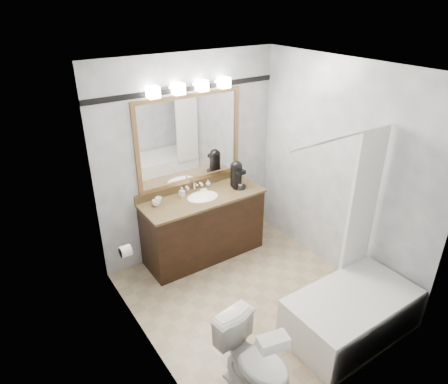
# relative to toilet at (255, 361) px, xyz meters

# --- Properties ---
(room) EXTENTS (2.42, 2.62, 2.52)m
(room) POSITION_rel_toilet_xyz_m (0.68, 0.92, 0.90)
(room) COLOR tan
(room) RESTS_ON ground
(vanity) EXTENTS (1.53, 0.58, 0.97)m
(vanity) POSITION_rel_toilet_xyz_m (0.68, 1.94, 0.10)
(vanity) COLOR black
(vanity) RESTS_ON ground
(mirror) EXTENTS (1.40, 0.04, 1.10)m
(mirror) POSITION_rel_toilet_xyz_m (0.68, 2.20, 1.15)
(mirror) COLOR #9D7447
(mirror) RESTS_ON room
(vanity_light_bar) EXTENTS (1.02, 0.14, 0.12)m
(vanity_light_bar) POSITION_rel_toilet_xyz_m (0.68, 2.15, 1.79)
(vanity_light_bar) COLOR silver
(vanity_light_bar) RESTS_ON room
(accent_stripe) EXTENTS (2.40, 0.01, 0.06)m
(accent_stripe) POSITION_rel_toilet_xyz_m (0.68, 2.21, 1.75)
(accent_stripe) COLOR black
(accent_stripe) RESTS_ON room
(bathtub) EXTENTS (1.30, 0.75, 1.96)m
(bathtub) POSITION_rel_toilet_xyz_m (1.23, 0.02, -0.06)
(bathtub) COLOR white
(bathtub) RESTS_ON ground
(tp_roll) EXTENTS (0.11, 0.12, 0.12)m
(tp_roll) POSITION_rel_toilet_xyz_m (-0.46, 1.58, 0.35)
(tp_roll) COLOR white
(tp_roll) RESTS_ON room
(toilet) EXTENTS (0.48, 0.73, 0.69)m
(toilet) POSITION_rel_toilet_xyz_m (0.00, 0.00, 0.00)
(toilet) COLOR white
(toilet) RESTS_ON ground
(tissue_box) EXTENTS (0.26, 0.18, 0.10)m
(tissue_box) POSITION_rel_toilet_xyz_m (0.00, -0.20, 0.39)
(tissue_box) COLOR white
(tissue_box) RESTS_ON toilet
(coffee_maker) EXTENTS (0.18, 0.23, 0.34)m
(coffee_maker) POSITION_rel_toilet_xyz_m (1.19, 1.94, 0.68)
(coffee_maker) COLOR black
(coffee_maker) RESTS_ON vanity
(cup_left) EXTENTS (0.11, 0.11, 0.07)m
(cup_left) POSITION_rel_toilet_xyz_m (0.11, 2.04, 0.54)
(cup_left) COLOR white
(cup_left) RESTS_ON vanity
(cup_right) EXTENTS (0.10, 0.10, 0.07)m
(cup_right) POSITION_rel_toilet_xyz_m (0.17, 2.08, 0.54)
(cup_right) COLOR white
(cup_right) RESTS_ON vanity
(soap_bottle_a) EXTENTS (0.07, 0.07, 0.12)m
(soap_bottle_a) POSITION_rel_toilet_xyz_m (0.47, 2.08, 0.56)
(soap_bottle_a) COLOR white
(soap_bottle_a) RESTS_ON vanity
(soap_bottle_b) EXTENTS (0.07, 0.07, 0.08)m
(soap_bottle_b) POSITION_rel_toilet_xyz_m (0.89, 2.15, 0.55)
(soap_bottle_b) COLOR white
(soap_bottle_b) RESTS_ON vanity
(soap_bar) EXTENTS (0.09, 0.07, 0.03)m
(soap_bar) POSITION_rel_toilet_xyz_m (0.76, 2.05, 0.52)
(soap_bar) COLOR beige
(soap_bar) RESTS_ON vanity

